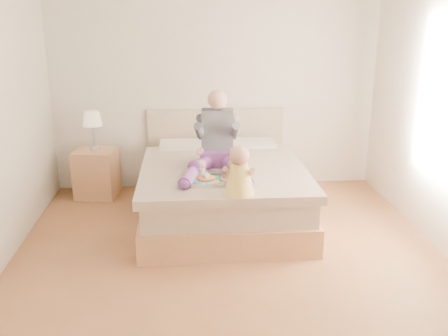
{
  "coord_description": "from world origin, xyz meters",
  "views": [
    {
      "loc": [
        -0.38,
        -4.04,
        2.17
      ],
      "look_at": [
        -0.02,
        0.48,
        0.73
      ],
      "focal_mm": 40.0,
      "sensor_mm": 36.0,
      "label": 1
    }
  ],
  "objects": [
    {
      "name": "room",
      "position": [
        0.08,
        0.01,
        1.51
      ],
      "size": [
        4.02,
        4.22,
        2.71
      ],
      "color": "brown",
      "rests_on": "ground"
    },
    {
      "name": "bed",
      "position": [
        0.0,
        1.08,
        0.32
      ],
      "size": [
        1.7,
        2.18,
        1.0
      ],
      "color": "#AA754F",
      "rests_on": "ground"
    },
    {
      "name": "nightstand",
      "position": [
        -1.46,
        1.78,
        0.29
      ],
      "size": [
        0.54,
        0.49,
        0.58
      ],
      "rotation": [
        0.0,
        0.0,
        -0.17
      ],
      "color": "#AA754F",
      "rests_on": "ground"
    },
    {
      "name": "lamp",
      "position": [
        -1.47,
        1.8,
        0.93
      ],
      "size": [
        0.22,
        0.22,
        0.46
      ],
      "color": "#B8BABF",
      "rests_on": "nightstand"
    },
    {
      "name": "adult",
      "position": [
        -0.06,
        0.86,
        0.85
      ],
      "size": [
        0.69,
        1.0,
        0.82
      ],
      "rotation": [
        0.0,
        0.0,
        -0.08
      ],
      "color": "#6C3584",
      "rests_on": "bed"
    },
    {
      "name": "tray",
      "position": [
        -0.11,
        0.43,
        0.64
      ],
      "size": [
        0.47,
        0.38,
        0.13
      ],
      "rotation": [
        0.0,
        0.0,
        -0.09
      ],
      "color": "#B8BABF",
      "rests_on": "bed"
    },
    {
      "name": "baby",
      "position": [
        0.08,
        0.1,
        0.79
      ],
      "size": [
        0.3,
        0.4,
        0.44
      ],
      "rotation": [
        0.0,
        0.0,
        -0.29
      ],
      "color": "#FFD450",
      "rests_on": "bed"
    }
  ]
}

